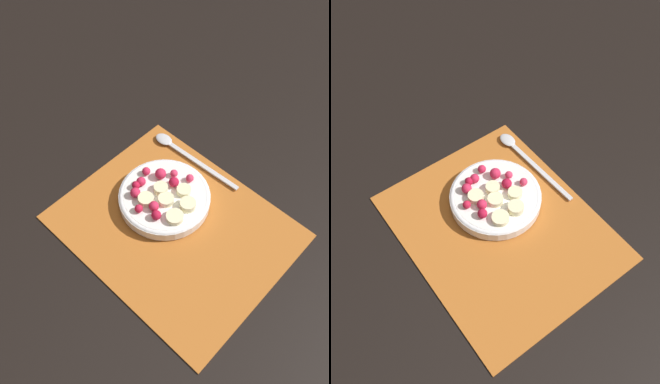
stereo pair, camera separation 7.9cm
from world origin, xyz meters
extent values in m
plane|color=black|center=(0.00, 0.00, 0.00)|extent=(3.00, 3.00, 0.00)
cube|color=#B26023|center=(0.00, 0.00, 0.00)|extent=(0.40, 0.33, 0.01)
cylinder|color=white|center=(-0.05, 0.03, 0.02)|extent=(0.17, 0.17, 0.02)
torus|color=white|center=(-0.05, 0.03, 0.02)|extent=(0.17, 0.17, 0.01)
cylinder|color=white|center=(-0.05, 0.03, 0.03)|extent=(0.16, 0.16, 0.00)
cylinder|color=#F4EAB7|center=(-0.04, 0.02, 0.03)|extent=(0.03, 0.03, 0.01)
cylinder|color=#F4EAB7|center=(-0.03, 0.05, 0.03)|extent=(0.03, 0.03, 0.01)
cylinder|color=#F4EAB7|center=(0.00, 0.00, 0.03)|extent=(0.03, 0.03, 0.01)
cylinder|color=#F4EAB7|center=(-0.06, -0.01, 0.04)|extent=(0.04, 0.04, 0.01)
cylinder|color=#F4EAB7|center=(0.00, 0.03, 0.04)|extent=(0.04, 0.04, 0.01)
cylinder|color=#F4EAB7|center=(-0.06, 0.03, 0.04)|extent=(0.03, 0.03, 0.01)
sphere|color=#D12347|center=(-0.04, -0.01, 0.04)|extent=(0.02, 0.02, 0.02)
sphere|color=red|center=(-0.06, -0.03, 0.04)|extent=(0.02, 0.02, 0.02)
sphere|color=#DB3356|center=(-0.04, 0.08, 0.04)|extent=(0.02, 0.02, 0.02)
sphere|color=#D12347|center=(-0.09, -0.01, 0.04)|extent=(0.02, 0.02, 0.02)
sphere|color=#B21433|center=(-0.03, -0.02, 0.04)|extent=(0.02, 0.02, 0.02)
sphere|color=#D12347|center=(-0.08, 0.05, 0.04)|extent=(0.02, 0.02, 0.02)
sphere|color=#B21433|center=(-0.05, 0.05, 0.04)|extent=(0.02, 0.02, 0.02)
sphere|color=#DB3356|center=(-0.07, 0.07, 0.04)|extent=(0.01, 0.01, 0.01)
sphere|color=#D12347|center=(-0.10, 0.01, 0.04)|extent=(0.02, 0.02, 0.02)
sphere|color=#B21433|center=(-0.10, 0.00, 0.04)|extent=(0.02, 0.02, 0.02)
sphere|color=#D12347|center=(-0.11, 0.04, 0.04)|extent=(0.02, 0.02, 0.02)
cube|color=silver|center=(-0.05, 0.14, 0.01)|extent=(0.17, 0.01, 0.00)
ellipsoid|color=silver|center=(-0.16, 0.14, 0.01)|extent=(0.04, 0.03, 0.01)
camera|label=1|loc=(0.26, -0.30, 0.68)|focal=40.00mm
camera|label=2|loc=(0.32, -0.24, 0.68)|focal=40.00mm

